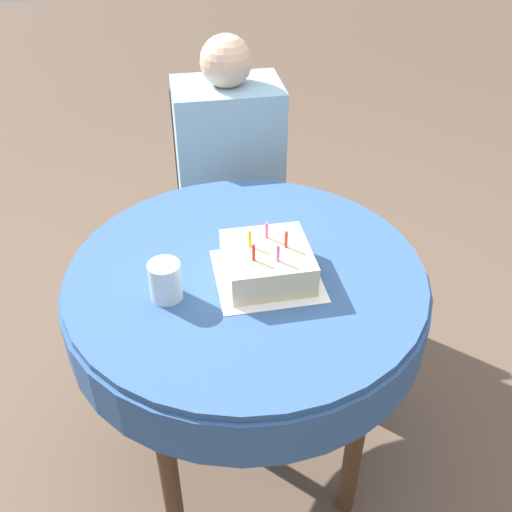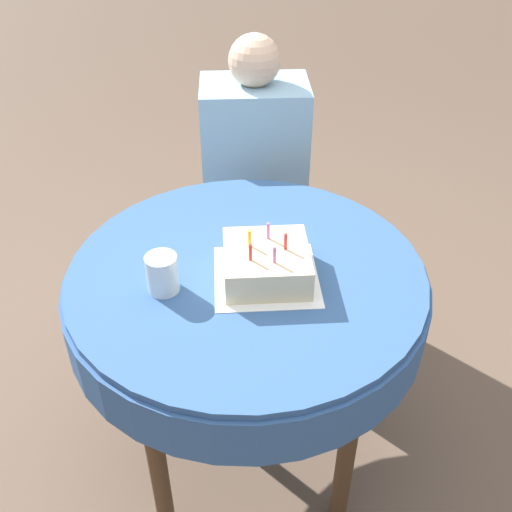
% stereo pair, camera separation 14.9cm
% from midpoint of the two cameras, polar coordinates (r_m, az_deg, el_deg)
% --- Properties ---
extents(ground_plane, '(12.00, 12.00, 0.00)m').
position_cam_midpoint_polar(ground_plane, '(2.08, 1.43, -17.89)').
color(ground_plane, brown).
extents(dining_table, '(0.94, 0.94, 0.75)m').
position_cam_midpoint_polar(dining_table, '(1.58, 1.79, -4.05)').
color(dining_table, '#335689').
rests_on(dining_table, ground_plane).
extents(chair, '(0.42, 0.42, 0.89)m').
position_cam_midpoint_polar(chair, '(2.33, 1.62, 5.44)').
color(chair, '#4C331E').
rests_on(chair, ground_plane).
extents(person, '(0.37, 0.35, 1.13)m').
position_cam_midpoint_polar(person, '(2.16, 1.89, 8.58)').
color(person, '#DBB293').
rests_on(person, ground_plane).
extents(napkin, '(0.26, 0.26, 0.00)m').
position_cam_midpoint_polar(napkin, '(1.50, 3.81, -2.05)').
color(napkin, white).
rests_on(napkin, dining_table).
extents(birthday_cake, '(0.21, 0.21, 0.13)m').
position_cam_midpoint_polar(birthday_cake, '(1.47, 3.88, -0.78)').
color(birthday_cake, beige).
rests_on(birthday_cake, dining_table).
extents(drinking_glass, '(0.08, 0.08, 0.10)m').
position_cam_midpoint_polar(drinking_glass, '(1.44, -6.01, -1.78)').
color(drinking_glass, silver).
rests_on(drinking_glass, dining_table).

